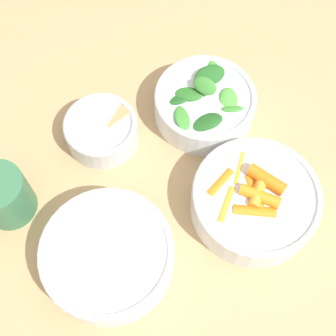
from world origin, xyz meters
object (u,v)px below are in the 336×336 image
at_px(bowl_greens, 206,103).
at_px(bowl_carrots, 254,200).
at_px(bowl_cookies, 103,130).
at_px(cup, 4,196).
at_px(bowl_beans_hotdog, 108,256).

bearing_deg(bowl_greens, bowl_carrots, 96.70).
distance_m(bowl_cookies, cup, 0.18).
bearing_deg(cup, bowl_carrots, 166.02).
distance_m(bowl_carrots, cup, 0.36).
relative_size(bowl_carrots, cup, 2.23).
relative_size(bowl_beans_hotdog, bowl_cookies, 1.58).
distance_m(bowl_greens, bowl_cookies, 0.17).
bearing_deg(bowl_cookies, bowl_greens, -177.47).
height_order(bowl_carrots, cup, cup).
relative_size(bowl_carrots, bowl_greens, 1.10).
xyz_separation_m(bowl_greens, cup, (0.33, 0.09, 0.01)).
bearing_deg(bowl_cookies, bowl_carrots, 138.18).
height_order(bowl_greens, bowl_cookies, bowl_greens).
xyz_separation_m(bowl_carrots, bowl_cookies, (0.19, -0.17, -0.01)).
relative_size(bowl_beans_hotdog, cup, 2.21).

